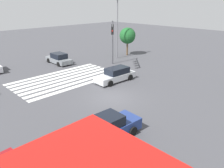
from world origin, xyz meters
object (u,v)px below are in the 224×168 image
at_px(street_light_pole_b, 117,24).
at_px(car_4, 106,129).
at_px(car_0, 59,59).
at_px(traffic_signal_mast, 112,34).
at_px(car_5, 116,75).
at_px(tree_corner_b, 128,36).

bearing_deg(street_light_pole_b, car_4, 42.27).
bearing_deg(car_0, traffic_signal_mast, -149.27).
height_order(car_0, street_light_pole_b, street_light_pole_b).
distance_m(traffic_signal_mast, car_5, 6.44).
relative_size(car_4, tree_corner_b, 1.11).
height_order(car_4, car_5, car_4).
distance_m(car_4, tree_corner_b, 24.00).
bearing_deg(car_5, car_4, 44.37).
relative_size(car_0, car_4, 0.93).
height_order(car_4, tree_corner_b, tree_corner_b).
distance_m(car_0, street_light_pole_b, 10.01).
xyz_separation_m(car_5, street_light_pole_b, (-7.64, -7.21, 4.47)).
bearing_deg(tree_corner_b, car_5, 36.05).
bearing_deg(car_0, car_5, -175.89).
height_order(traffic_signal_mast, car_4, traffic_signal_mast).
xyz_separation_m(car_5, tree_corner_b, (-10.37, -7.55, 2.45)).
bearing_deg(traffic_signal_mast, car_5, 4.31).
bearing_deg(car_0, car_4, 158.33).
distance_m(traffic_signal_mast, car_0, 8.84).
bearing_deg(car_5, car_0, -84.39).
xyz_separation_m(car_4, street_light_pole_b, (-15.97, -14.52, 4.43)).
xyz_separation_m(traffic_signal_mast, car_4, (11.74, 11.27, -3.72)).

